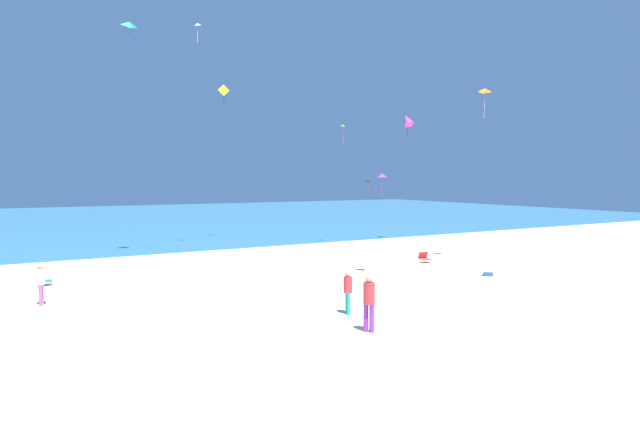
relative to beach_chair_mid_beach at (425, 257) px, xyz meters
The scene contains 16 objects.
ground_plane 7.76m from the beach_chair_mid_beach, behind, with size 120.00×120.00×0.00m, color beige.
ocean_water 40.90m from the beach_chair_mid_beach, 100.93° to the left, with size 120.00×60.00×0.05m, color teal.
beach_chair_mid_beach is the anchor object (origin of this frame).
beach_chair_near_camera 18.40m from the beach_chair_mid_beach, 169.85° to the left, with size 0.57×0.59×0.56m.
cooler_box 4.42m from the beach_chair_mid_beach, 89.52° to the right, with size 0.62×0.62×0.24m.
person_0 11.70m from the beach_chair_mid_beach, 143.15° to the right, with size 0.36×0.36×1.45m.
person_1 18.26m from the beach_chair_mid_beach, behind, with size 0.35×0.35×1.50m.
person_2 13.41m from the beach_chair_mid_beach, 137.66° to the right, with size 0.46×0.46×1.70m.
kite_teal 20.46m from the beach_chair_mid_beach, 145.86° to the left, with size 0.78×0.68×1.44m.
kite_green 11.37m from the beach_chair_mid_beach, 90.16° to the left, with size 0.51×0.51×1.30m.
kite_orange 9.47m from the beach_chair_mid_beach, 21.46° to the right, with size 0.70×0.62×1.64m.
kite_pink 19.75m from the beach_chair_mid_beach, 129.23° to the left, with size 0.45×0.45×1.23m.
kite_magenta 12.45m from the beach_chair_mid_beach, 57.61° to the left, with size 0.69×1.03×1.56m.
kite_yellow 18.93m from the beach_chair_mid_beach, 113.02° to the left, with size 0.83×0.12×1.41m.
kite_black 7.35m from the beach_chair_mid_beach, 85.14° to the left, with size 0.29×0.36×0.88m.
kite_purple 6.42m from the beach_chair_mid_beach, 155.98° to the right, with size 0.42×0.55×1.00m.
Camera 1 is at (-10.66, -11.43, 4.49)m, focal length 28.96 mm.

